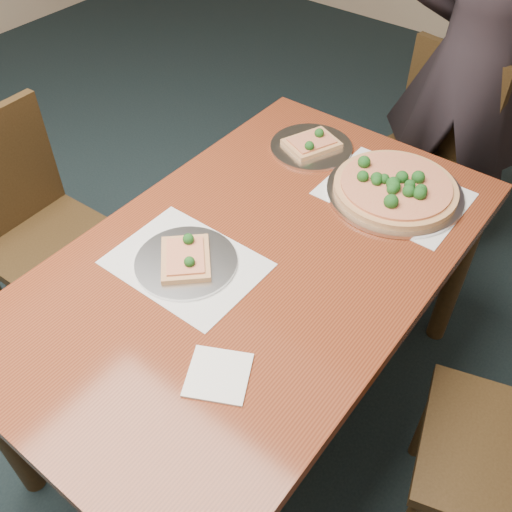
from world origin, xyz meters
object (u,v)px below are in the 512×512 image
Objects in this scene: diner at (473,67)px; slice_plate_far at (312,145)px; dining_table at (256,279)px; chair_far at (425,151)px; slice_plate_near at (186,260)px; chair_left at (34,224)px; pizza_pan at (395,188)px.

slice_plate_far is (-0.26, -0.69, -0.09)m from diner.
chair_far is (0.03, 1.10, -0.14)m from dining_table.
chair_left is at bearing -177.72° from slice_plate_near.
diner is at bearing 80.55° from slice_plate_near.
slice_plate_near is (0.73, 0.03, 0.25)m from chair_left.
dining_table is 0.57m from slice_plate_far.
dining_table is 1.24m from diner.
chair_far is at bearing 55.71° from diner.
pizza_pan is (0.08, -0.74, -0.08)m from diner.
slice_plate_near is at bearing 73.21° from diner.
slice_plate_near is at bearing -86.83° from slice_plate_far.
diner is 4.05× the size of pizza_pan.
diner reaches higher than chair_left.
pizza_pan reaches higher than dining_table.
chair_far is at bearing 70.47° from slice_plate_far.
diner is at bearing -36.60° from chair_left.
chair_left reaches higher than pizza_pan.
diner is at bearing 85.61° from dining_table.
diner is 6.07× the size of slice_plate_near.
chair_left is (-0.86, -0.17, -0.14)m from dining_table.
slice_plate_far reaches higher than dining_table.
slice_plate_near is 0.67m from slice_plate_far.
diner reaches higher than pizza_pan.
diner is 1.38m from slice_plate_near.
diner reaches higher than dining_table.
slice_plate_near reaches higher than slice_plate_far.
slice_plate_near is at bearing -116.44° from pizza_pan.
pizza_pan reaches higher than slice_plate_far.
pizza_pan is at bearing -60.16° from chair_left.
chair_far is 0.65m from slice_plate_far.
chair_far reaches higher than dining_table.
chair_left is 0.54× the size of diner.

